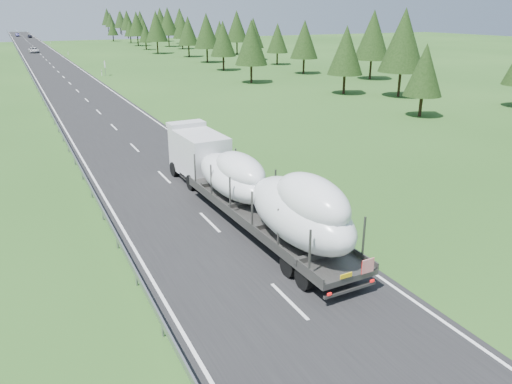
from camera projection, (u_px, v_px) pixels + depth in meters
name	position (u px, v px, depth m)	size (l,w,h in m)	color
ground	(289.00, 301.00, 20.45)	(400.00, 400.00, 0.00)	#244B19
road_surface	(53.00, 67.00, 104.77)	(10.00, 400.00, 0.02)	black
guardrail	(25.00, 65.00, 102.32)	(0.10, 400.00, 0.76)	slate
marker_posts	(58.00, 47.00, 153.65)	(0.13, 350.08, 1.00)	silver
highway_sign	(105.00, 65.00, 90.26)	(0.08, 0.90, 2.60)	slate
tree_line_right	(209.00, 28.00, 131.12)	(27.66, 312.93, 12.25)	black
boat_truck	(252.00, 185.00, 27.03)	(3.36, 20.17, 4.51)	silver
distant_van	(34.00, 50.00, 139.09)	(2.42, 5.25, 1.46)	silver
distant_car_dark	(30.00, 36.00, 213.42)	(1.58, 3.92, 1.33)	black
distant_car_blue	(17.00, 35.00, 224.76)	(1.50, 4.30, 1.42)	#171740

